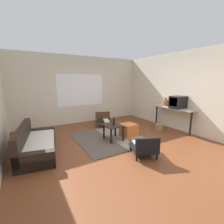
{
  "coord_description": "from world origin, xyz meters",
  "views": [
    {
      "loc": [
        -2.16,
        -3.17,
        1.74
      ],
      "look_at": [
        0.15,
        0.75,
        0.82
      ],
      "focal_mm": 25.04,
      "sensor_mm": 36.0,
      "label": 1
    }
  ],
  "objects_px": {
    "armchair_striped_foreground": "(144,147)",
    "console_shelf": "(172,110)",
    "coffee_table": "(113,129)",
    "wicker_basket": "(160,127)",
    "couch": "(36,144)",
    "crt_television": "(178,102)",
    "clay_vase": "(166,103)",
    "glass_bottle": "(114,122)",
    "ottoman_orange": "(129,130)",
    "armchair_by_window": "(103,120)"
  },
  "relations": [
    {
      "from": "armchair_striped_foreground",
      "to": "crt_television",
      "type": "relative_size",
      "value": 1.55
    },
    {
      "from": "armchair_by_window",
      "to": "crt_television",
      "type": "height_order",
      "value": "crt_television"
    },
    {
      "from": "crt_television",
      "to": "clay_vase",
      "type": "bearing_deg",
      "value": 89.66
    },
    {
      "from": "armchair_striped_foreground",
      "to": "glass_bottle",
      "type": "relative_size",
      "value": 3.21
    },
    {
      "from": "clay_vase",
      "to": "armchair_striped_foreground",
      "type": "bearing_deg",
      "value": -148.58
    },
    {
      "from": "ottoman_orange",
      "to": "wicker_basket",
      "type": "height_order",
      "value": "ottoman_orange"
    },
    {
      "from": "couch",
      "to": "coffee_table",
      "type": "xyz_separation_m",
      "value": [
        2.06,
        -0.25,
        0.13
      ]
    },
    {
      "from": "couch",
      "to": "ottoman_orange",
      "type": "height_order",
      "value": "couch"
    },
    {
      "from": "glass_bottle",
      "to": "armchair_striped_foreground",
      "type": "bearing_deg",
      "value": -86.65
    },
    {
      "from": "crt_television",
      "to": "clay_vase",
      "type": "distance_m",
      "value": 0.53
    },
    {
      "from": "ottoman_orange",
      "to": "glass_bottle",
      "type": "height_order",
      "value": "glass_bottle"
    },
    {
      "from": "ottoman_orange",
      "to": "console_shelf",
      "type": "distance_m",
      "value": 1.78
    },
    {
      "from": "ottoman_orange",
      "to": "clay_vase",
      "type": "bearing_deg",
      "value": 1.81
    },
    {
      "from": "armchair_striped_foreground",
      "to": "console_shelf",
      "type": "bearing_deg",
      "value": 24.81
    },
    {
      "from": "crt_television",
      "to": "armchair_striped_foreground",
      "type": "bearing_deg",
      "value": -159.71
    },
    {
      "from": "clay_vase",
      "to": "wicker_basket",
      "type": "relative_size",
      "value": 1.01
    },
    {
      "from": "coffee_table",
      "to": "armchair_striped_foreground",
      "type": "distance_m",
      "value": 1.24
    },
    {
      "from": "coffee_table",
      "to": "glass_bottle",
      "type": "relative_size",
      "value": 2.11
    },
    {
      "from": "couch",
      "to": "armchair_by_window",
      "type": "bearing_deg",
      "value": 26.06
    },
    {
      "from": "armchair_striped_foreground",
      "to": "glass_bottle",
      "type": "bearing_deg",
      "value": 93.35
    },
    {
      "from": "console_shelf",
      "to": "couch",
      "type": "bearing_deg",
      "value": 173.69
    },
    {
      "from": "clay_vase",
      "to": "glass_bottle",
      "type": "bearing_deg",
      "value": -178.12
    },
    {
      "from": "console_shelf",
      "to": "glass_bottle",
      "type": "bearing_deg",
      "value": 173.67
    },
    {
      "from": "couch",
      "to": "glass_bottle",
      "type": "xyz_separation_m",
      "value": [
        2.08,
        -0.23,
        0.33
      ]
    },
    {
      "from": "coffee_table",
      "to": "console_shelf",
      "type": "distance_m",
      "value": 2.31
    },
    {
      "from": "armchair_by_window",
      "to": "armchair_striped_foreground",
      "type": "bearing_deg",
      "value": -96.87
    },
    {
      "from": "armchair_striped_foreground",
      "to": "console_shelf",
      "type": "height_order",
      "value": "console_shelf"
    },
    {
      "from": "ottoman_orange",
      "to": "crt_television",
      "type": "xyz_separation_m",
      "value": [
        1.68,
        -0.47,
        0.83
      ]
    },
    {
      "from": "armchair_striped_foreground",
      "to": "wicker_basket",
      "type": "distance_m",
      "value": 2.16
    },
    {
      "from": "clay_vase",
      "to": "glass_bottle",
      "type": "xyz_separation_m",
      "value": [
        -2.24,
        -0.07,
        -0.4
      ]
    },
    {
      "from": "coffee_table",
      "to": "wicker_basket",
      "type": "height_order",
      "value": "coffee_table"
    },
    {
      "from": "crt_television",
      "to": "glass_bottle",
      "type": "height_order",
      "value": "crt_television"
    },
    {
      "from": "console_shelf",
      "to": "clay_vase",
      "type": "height_order",
      "value": "clay_vase"
    },
    {
      "from": "couch",
      "to": "coffee_table",
      "type": "relative_size",
      "value": 3.78
    },
    {
      "from": "ottoman_orange",
      "to": "console_shelf",
      "type": "relative_size",
      "value": 0.28
    },
    {
      "from": "ottoman_orange",
      "to": "couch",
      "type": "bearing_deg",
      "value": 175.48
    },
    {
      "from": "coffee_table",
      "to": "armchair_by_window",
      "type": "xyz_separation_m",
      "value": [
        0.42,
        1.46,
        -0.1
      ]
    },
    {
      "from": "armchair_striped_foreground",
      "to": "clay_vase",
      "type": "relative_size",
      "value": 2.57
    },
    {
      "from": "ottoman_orange",
      "to": "armchair_striped_foreground",
      "type": "bearing_deg",
      "value": -111.08
    },
    {
      "from": "armchair_by_window",
      "to": "crt_television",
      "type": "bearing_deg",
      "value": -45.81
    },
    {
      "from": "couch",
      "to": "armchair_by_window",
      "type": "distance_m",
      "value": 2.76
    },
    {
      "from": "wicker_basket",
      "to": "ottoman_orange",
      "type": "bearing_deg",
      "value": 176.61
    },
    {
      "from": "armchair_striped_foreground",
      "to": "wicker_basket",
      "type": "xyz_separation_m",
      "value": [
        1.8,
        1.2,
        -0.12
      ]
    },
    {
      "from": "coffee_table",
      "to": "glass_bottle",
      "type": "height_order",
      "value": "glass_bottle"
    },
    {
      "from": "ottoman_orange",
      "to": "console_shelf",
      "type": "height_order",
      "value": "console_shelf"
    },
    {
      "from": "glass_bottle",
      "to": "clay_vase",
      "type": "bearing_deg",
      "value": 1.88
    },
    {
      "from": "coffee_table",
      "to": "armchair_striped_foreground",
      "type": "relative_size",
      "value": 0.66
    },
    {
      "from": "wicker_basket",
      "to": "crt_television",
      "type": "bearing_deg",
      "value": -46.67
    },
    {
      "from": "couch",
      "to": "console_shelf",
      "type": "distance_m",
      "value": 4.39
    },
    {
      "from": "armchair_by_window",
      "to": "wicker_basket",
      "type": "height_order",
      "value": "armchair_by_window"
    }
  ]
}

